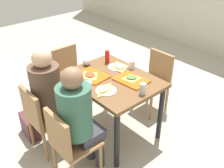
# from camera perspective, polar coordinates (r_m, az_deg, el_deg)

# --- Properties ---
(ground_plane) EXTENTS (10.00, 10.00, 0.02)m
(ground_plane) POSITION_cam_1_polar(r_m,az_deg,el_deg) (3.40, 0.00, -10.28)
(ground_plane) COLOR #B2AD9E
(main_table) EXTENTS (1.06, 0.82, 0.77)m
(main_table) POSITION_cam_1_polar(r_m,az_deg,el_deg) (3.00, 0.00, -0.54)
(main_table) COLOR brown
(main_table) RESTS_ON ground_plane
(chair_near_left) EXTENTS (0.40, 0.40, 0.84)m
(chair_near_left) POSITION_cam_1_polar(r_m,az_deg,el_deg) (2.94, -15.32, -6.79)
(chair_near_left) COLOR #9E7247
(chair_near_left) RESTS_ON ground_plane
(chair_near_right) EXTENTS (0.40, 0.40, 0.84)m
(chair_near_right) POSITION_cam_1_polar(r_m,az_deg,el_deg) (2.56, -9.63, -12.44)
(chair_near_right) COLOR #9E7247
(chair_near_right) RESTS_ON ground_plane
(chair_far_side) EXTENTS (0.40, 0.40, 0.84)m
(chair_far_side) POSITION_cam_1_polar(r_m,az_deg,el_deg) (3.59, 9.54, 1.42)
(chair_far_side) COLOR #9E7247
(chair_far_side) RESTS_ON ground_plane
(chair_left_end) EXTENTS (0.40, 0.40, 0.84)m
(chair_left_end) POSITION_cam_1_polar(r_m,az_deg,el_deg) (3.73, -9.34, 2.66)
(chair_left_end) COLOR #9E7247
(chair_left_end) RESTS_ON ground_plane
(person_in_red) EXTENTS (0.32, 0.42, 1.25)m
(person_in_red) POSITION_cam_1_polar(r_m,az_deg,el_deg) (2.84, -13.53, -1.78)
(person_in_red) COLOR #383842
(person_in_red) RESTS_ON ground_plane
(person_in_brown_jacket) EXTENTS (0.32, 0.42, 1.25)m
(person_in_brown_jacket) POSITION_cam_1_polar(r_m,az_deg,el_deg) (2.46, -7.39, -6.86)
(person_in_brown_jacket) COLOR #383842
(person_in_brown_jacket) RESTS_ON ground_plane
(tray_red_near) EXTENTS (0.39, 0.30, 0.02)m
(tray_red_near) POSITION_cam_1_polar(r_m,az_deg,el_deg) (2.99, -4.42, 1.86)
(tray_red_near) COLOR #D85914
(tray_red_near) RESTS_ON main_table
(tray_red_far) EXTENTS (0.38, 0.29, 0.02)m
(tray_red_far) POSITION_cam_1_polar(r_m,az_deg,el_deg) (2.89, 4.25, 0.85)
(tray_red_far) COLOR #D85914
(tray_red_far) RESTS_ON main_table
(paper_plate_center) EXTENTS (0.22, 0.22, 0.01)m
(paper_plate_center) POSITION_cam_1_polar(r_m,az_deg,el_deg) (3.18, 1.14, 3.75)
(paper_plate_center) COLOR white
(paper_plate_center) RESTS_ON main_table
(paper_plate_near_edge) EXTENTS (0.22, 0.22, 0.01)m
(paper_plate_near_edge) POSITION_cam_1_polar(r_m,az_deg,el_deg) (2.71, -1.33, -1.44)
(paper_plate_near_edge) COLOR white
(paper_plate_near_edge) RESTS_ON main_table
(pizza_slice_a) EXTENTS (0.20, 0.17, 0.02)m
(pizza_slice_a) POSITION_cam_1_polar(r_m,az_deg,el_deg) (2.97, -4.91, 2.04)
(pizza_slice_a) COLOR #DBAD60
(pizza_slice_a) RESTS_ON tray_red_near
(pizza_slice_b) EXTENTS (0.21, 0.22, 0.02)m
(pizza_slice_b) POSITION_cam_1_polar(r_m,az_deg,el_deg) (2.91, 4.34, 1.42)
(pizza_slice_b) COLOR #DBAD60
(pizza_slice_b) RESTS_ON tray_red_far
(pizza_slice_c) EXTENTS (0.28, 0.26, 0.02)m
(pizza_slice_c) POSITION_cam_1_polar(r_m,az_deg,el_deg) (3.17, 1.64, 3.95)
(pizza_slice_c) COLOR #DBAD60
(pizza_slice_c) RESTS_ON paper_plate_center
(pizza_slice_d) EXTENTS (0.21, 0.26, 0.02)m
(pizza_slice_d) POSITION_cam_1_polar(r_m,az_deg,el_deg) (2.71, -1.66, -1.14)
(pizza_slice_d) COLOR #DBAD60
(pizza_slice_d) RESTS_ON paper_plate_near_edge
(plastic_cup_a) EXTENTS (0.07, 0.07, 0.10)m
(plastic_cup_a) POSITION_cam_1_polar(r_m,az_deg,el_deg) (3.15, 4.43, 4.33)
(plastic_cup_a) COLOR white
(plastic_cup_a) RESTS_ON main_table
(plastic_cup_b) EXTENTS (0.07, 0.07, 0.10)m
(plastic_cup_b) POSITION_cam_1_polar(r_m,az_deg,el_deg) (2.71, -5.13, -0.40)
(plastic_cup_b) COLOR white
(plastic_cup_b) RESTS_ON main_table
(soda_can) EXTENTS (0.07, 0.07, 0.12)m
(soda_can) POSITION_cam_1_polar(r_m,az_deg,el_deg) (2.65, 6.80, -1.06)
(soda_can) COLOR #B7BCC6
(soda_can) RESTS_ON main_table
(condiment_bottle) EXTENTS (0.06, 0.06, 0.16)m
(condiment_bottle) POSITION_cam_1_polar(r_m,az_deg,el_deg) (3.27, -1.06, 6.06)
(condiment_bottle) COLOR red
(condiment_bottle) RESTS_ON main_table
(foil_bundle) EXTENTS (0.10, 0.10, 0.10)m
(foil_bundle) POSITION_cam_1_polar(r_m,az_deg,el_deg) (3.22, -5.61, 4.93)
(foil_bundle) COLOR silver
(foil_bundle) RESTS_ON main_table
(handbag) EXTENTS (0.33, 0.19, 0.28)m
(handbag) POSITION_cam_1_polar(r_m,az_deg,el_deg) (3.40, -17.54, -8.70)
(handbag) COLOR #592D38
(handbag) RESTS_ON ground_plane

